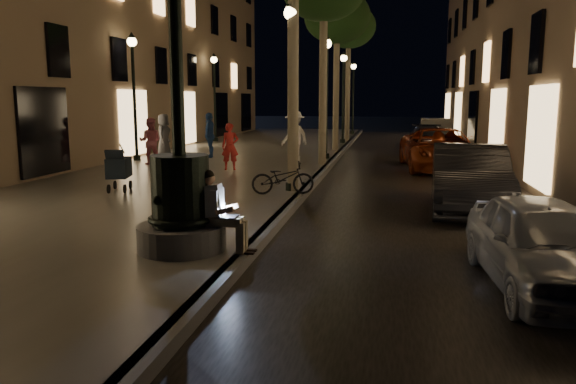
% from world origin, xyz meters
% --- Properties ---
extents(ground, '(120.00, 120.00, 0.00)m').
position_xyz_m(ground, '(0.00, 15.00, 0.00)').
color(ground, black).
rests_on(ground, ground).
extents(cobble_lane, '(6.00, 45.00, 0.02)m').
position_xyz_m(cobble_lane, '(3.00, 15.00, 0.01)').
color(cobble_lane, black).
rests_on(cobble_lane, ground).
extents(promenade, '(8.00, 45.00, 0.20)m').
position_xyz_m(promenade, '(-4.00, 15.00, 0.10)').
color(promenade, '#605D55').
rests_on(promenade, ground).
extents(curb_strip, '(0.25, 45.00, 0.20)m').
position_xyz_m(curb_strip, '(0.00, 15.00, 0.10)').
color(curb_strip, '#59595B').
rests_on(curb_strip, ground).
extents(fountain_lamppost, '(1.40, 1.40, 5.21)m').
position_xyz_m(fountain_lamppost, '(-1.00, 2.00, 1.21)').
color(fountain_lamppost, '#59595B').
rests_on(fountain_lamppost, promenade).
extents(seated_man_laptop, '(0.91, 0.31, 1.28)m').
position_xyz_m(seated_man_laptop, '(-0.39, 2.00, 0.88)').
color(seated_man_laptop, tan).
rests_on(seated_man_laptop, promenade).
extents(tree_third, '(3.00, 3.00, 7.20)m').
position_xyz_m(tree_third, '(-0.30, 20.00, 6.14)').
color(tree_third, '#6B604C').
rests_on(tree_third, promenade).
extents(tree_far, '(3.00, 3.00, 7.50)m').
position_xyz_m(tree_far, '(-0.22, 26.00, 6.43)').
color(tree_far, '#6B604C').
rests_on(tree_far, promenade).
extents(lamp_curb_a, '(0.36, 0.36, 4.81)m').
position_xyz_m(lamp_curb_a, '(-0.30, 8.00, 3.24)').
color(lamp_curb_a, black).
rests_on(lamp_curb_a, promenade).
extents(lamp_curb_b, '(0.36, 0.36, 4.81)m').
position_xyz_m(lamp_curb_b, '(-0.30, 16.00, 3.24)').
color(lamp_curb_b, black).
rests_on(lamp_curb_b, promenade).
extents(lamp_curb_c, '(0.36, 0.36, 4.81)m').
position_xyz_m(lamp_curb_c, '(-0.30, 24.00, 3.24)').
color(lamp_curb_c, black).
rests_on(lamp_curb_c, promenade).
extents(lamp_curb_d, '(0.36, 0.36, 4.81)m').
position_xyz_m(lamp_curb_d, '(-0.30, 32.00, 3.24)').
color(lamp_curb_d, black).
rests_on(lamp_curb_d, promenade).
extents(lamp_left_b, '(0.36, 0.36, 4.81)m').
position_xyz_m(lamp_left_b, '(-7.40, 14.00, 3.24)').
color(lamp_left_b, black).
rests_on(lamp_left_b, promenade).
extents(lamp_left_c, '(0.36, 0.36, 4.81)m').
position_xyz_m(lamp_left_c, '(-7.40, 24.00, 3.24)').
color(lamp_left_c, black).
rests_on(lamp_left_c, promenade).
extents(stroller, '(0.69, 1.20, 1.21)m').
position_xyz_m(stroller, '(-4.62, 7.08, 0.81)').
color(stroller, black).
rests_on(stroller, promenade).
extents(car_front, '(1.73, 3.78, 1.26)m').
position_xyz_m(car_front, '(4.26, 1.66, 0.63)').
color(car_front, '#B1B5B9').
rests_on(car_front, ground).
extents(car_second, '(1.88, 4.69, 1.52)m').
position_xyz_m(car_second, '(4.00, 7.00, 0.76)').
color(car_second, black).
rests_on(car_second, ground).
extents(car_third, '(2.90, 5.56, 1.50)m').
position_xyz_m(car_third, '(4.00, 14.67, 0.75)').
color(car_third, maroon).
rests_on(car_third, ground).
extents(car_rear, '(1.92, 4.39, 1.26)m').
position_xyz_m(car_rear, '(4.00, 22.28, 0.63)').
color(car_rear, '#303135').
rests_on(car_rear, ground).
extents(car_fifth, '(1.74, 4.55, 1.48)m').
position_xyz_m(car_fifth, '(4.60, 25.25, 0.74)').
color(car_fifth, gray).
rests_on(car_fifth, ground).
extents(pedestrian_red, '(0.66, 0.54, 1.56)m').
position_xyz_m(pedestrian_red, '(-3.04, 11.84, 0.98)').
color(pedestrian_red, red).
rests_on(pedestrian_red, promenade).
extents(pedestrian_pink, '(0.96, 0.83, 1.68)m').
position_xyz_m(pedestrian_pink, '(-6.31, 12.84, 1.04)').
color(pedestrian_pink, '#CE6D82').
rests_on(pedestrian_pink, promenade).
extents(pedestrian_white, '(1.33, 1.41, 1.92)m').
position_xyz_m(pedestrian_white, '(-1.34, 14.66, 1.16)').
color(pedestrian_white, white).
rests_on(pedestrian_white, promenade).
extents(pedestrian_blue, '(0.59, 1.11, 1.81)m').
position_xyz_m(pedestrian_blue, '(-4.92, 15.44, 1.10)').
color(pedestrian_blue, navy).
rests_on(pedestrian_blue, promenade).
extents(pedestrian_dark, '(0.63, 0.90, 1.74)m').
position_xyz_m(pedestrian_dark, '(-7.00, 15.74, 1.07)').
color(pedestrian_dark, '#34353A').
rests_on(pedestrian_dark, promenade).
extents(bicycle, '(1.64, 0.94, 0.81)m').
position_xyz_m(bicycle, '(-0.40, 7.38, 0.61)').
color(bicycle, black).
rests_on(bicycle, promenade).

